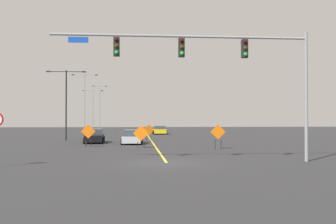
{
  "coord_description": "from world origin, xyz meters",
  "views": [
    {
      "loc": [
        -1.73,
        -21.35,
        2.51
      ],
      "look_at": [
        1.38,
        15.27,
        3.09
      ],
      "focal_mm": 40.89,
      "sensor_mm": 36.0,
      "label": 1
    }
  ],
  "objects": [
    {
      "name": "ground",
      "position": [
        0.0,
        0.0,
        0.0
      ],
      "size": [
        171.89,
        171.89,
        0.0
      ],
      "primitive_type": "plane",
      "color": "#2D2D30"
    },
    {
      "name": "construction_sign_right_shoulder",
      "position": [
        -5.81,
        12.12,
        1.25
      ],
      "size": [
        1.23,
        0.13,
        1.97
      ],
      "color": "orange",
      "rests_on": "ground"
    },
    {
      "name": "traffic_signal_assembly",
      "position": [
        2.9,
        -0.02,
        5.87
      ],
      "size": [
        14.64,
        0.44,
        7.5
      ],
      "color": "gray",
      "rests_on": "ground"
    },
    {
      "name": "construction_sign_left_lane",
      "position": [
        -0.33,
        19.33,
        1.15
      ],
      "size": [
        1.16,
        0.31,
        1.84
      ],
      "color": "orange",
      "rests_on": "ground"
    },
    {
      "name": "construction_sign_median_near",
      "position": [
        4.92,
        9.13,
        1.27
      ],
      "size": [
        1.21,
        0.16,
        1.99
      ],
      "color": "orange",
      "rests_on": "ground"
    },
    {
      "name": "car_yellow_distant",
      "position": [
        1.99,
        38.17,
        0.61
      ],
      "size": [
        2.11,
        4.15,
        1.29
      ],
      "color": "gold",
      "rests_on": "ground"
    },
    {
      "name": "construction_sign_median_far",
      "position": [
        -1.29,
        10.7,
        1.17
      ],
      "size": [
        1.31,
        0.3,
        1.9
      ],
      "color": "orange",
      "rests_on": "ground"
    },
    {
      "name": "car_black_passing",
      "position": [
        -5.9,
        18.02,
        0.67
      ],
      "size": [
        2.11,
        4.59,
        1.4
      ],
      "color": "black",
      "rests_on": "ground"
    },
    {
      "name": "street_lamp_far_left",
      "position": [
        -9.51,
        22.29,
        4.75
      ],
      "size": [
        4.39,
        0.24,
        7.88
      ],
      "color": "black",
      "rests_on": "ground"
    },
    {
      "name": "car_silver_mid",
      "position": [
        -2.05,
        16.18,
        0.64
      ],
      "size": [
        2.13,
        4.39,
        1.35
      ],
      "color": "#B7BABF",
      "rests_on": "ground"
    },
    {
      "name": "street_lamp_far_right",
      "position": [
        -9.81,
        51.91,
        4.7
      ],
      "size": [
        3.93,
        0.24,
        7.85
      ],
      "color": "gray",
      "rests_on": "ground"
    },
    {
      "name": "road_centre_stripe",
      "position": [
        0.0,
        47.75,
        0.0
      ],
      "size": [
        0.16,
        95.5,
        0.01
      ],
      "color": "yellow",
      "rests_on": "ground"
    },
    {
      "name": "street_lamp_near_right",
      "position": [
        -10.13,
        42.47,
        5.74
      ],
      "size": [
        4.28,
        0.24,
        9.79
      ],
      "color": "gray",
      "rests_on": "ground"
    },
    {
      "name": "street_lamp_mid_right",
      "position": [
        -9.48,
        61.91,
        5.52
      ],
      "size": [
        3.19,
        0.24,
        9.54
      ],
      "color": "gray",
      "rests_on": "ground"
    }
  ]
}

